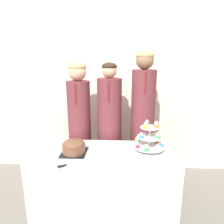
{
  "coord_description": "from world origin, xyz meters",
  "views": [
    {
      "loc": [
        0.15,
        -1.45,
        1.53
      ],
      "look_at": [
        0.07,
        0.31,
        1.09
      ],
      "focal_mm": 32.0,
      "sensor_mm": 36.0,
      "label": 1
    }
  ],
  "objects_px": {
    "cake_knife": "(68,165)",
    "student_0": "(80,129)",
    "cupcake_stand": "(149,138)",
    "round_cake": "(74,147)",
    "student_1": "(110,132)",
    "student_2": "(142,126)"
  },
  "relations": [
    {
      "from": "cake_knife",
      "to": "student_0",
      "type": "bearing_deg",
      "value": 70.03
    },
    {
      "from": "cupcake_stand",
      "to": "round_cake",
      "type": "bearing_deg",
      "value": -172.65
    },
    {
      "from": "student_0",
      "to": "student_1",
      "type": "distance_m",
      "value": 0.35
    },
    {
      "from": "round_cake",
      "to": "cupcake_stand",
      "type": "height_order",
      "value": "cupcake_stand"
    },
    {
      "from": "cupcake_stand",
      "to": "student_0",
      "type": "bearing_deg",
      "value": 149.94
    },
    {
      "from": "round_cake",
      "to": "student_0",
      "type": "xyz_separation_m",
      "value": [
        -0.05,
        0.53,
        -0.02
      ]
    },
    {
      "from": "round_cake",
      "to": "cake_knife",
      "type": "bearing_deg",
      "value": -90.33
    },
    {
      "from": "cupcake_stand",
      "to": "student_2",
      "type": "xyz_separation_m",
      "value": [
        -0.02,
        0.44,
        -0.02
      ]
    },
    {
      "from": "cake_knife",
      "to": "cupcake_stand",
      "type": "height_order",
      "value": "cupcake_stand"
    },
    {
      "from": "cake_knife",
      "to": "student_1",
      "type": "distance_m",
      "value": 0.81
    },
    {
      "from": "cake_knife",
      "to": "student_2",
      "type": "height_order",
      "value": "student_2"
    },
    {
      "from": "student_0",
      "to": "cake_knife",
      "type": "bearing_deg",
      "value": -86.21
    },
    {
      "from": "cake_knife",
      "to": "student_1",
      "type": "relative_size",
      "value": 0.16
    },
    {
      "from": "cupcake_stand",
      "to": "student_2",
      "type": "distance_m",
      "value": 0.44
    },
    {
      "from": "round_cake",
      "to": "student_2",
      "type": "bearing_deg",
      "value": 37.7
    },
    {
      "from": "cake_knife",
      "to": "student_2",
      "type": "bearing_deg",
      "value": 23.7
    },
    {
      "from": "round_cake",
      "to": "student_0",
      "type": "height_order",
      "value": "student_0"
    },
    {
      "from": "cupcake_stand",
      "to": "student_1",
      "type": "bearing_deg",
      "value": 132.67
    },
    {
      "from": "student_0",
      "to": "student_2",
      "type": "height_order",
      "value": "student_2"
    },
    {
      "from": "round_cake",
      "to": "cupcake_stand",
      "type": "distance_m",
      "value": 0.71
    },
    {
      "from": "cupcake_stand",
      "to": "student_1",
      "type": "height_order",
      "value": "student_1"
    },
    {
      "from": "student_1",
      "to": "student_2",
      "type": "relative_size",
      "value": 0.92
    }
  ]
}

